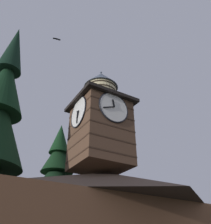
{
  "coord_description": "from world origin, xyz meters",
  "views": [
    {
      "loc": [
        9.17,
        12.55,
        1.35
      ],
      "look_at": [
        1.08,
        -0.96,
        10.71
      ],
      "focal_mm": 38.78,
      "sensor_mm": 36.0,
      "label": 1
    }
  ],
  "objects_px": {
    "pine_tree_behind": "(54,195)",
    "flying_bird_high": "(57,39)",
    "building_main": "(106,221)",
    "moon": "(54,184)",
    "clock_tower": "(100,122)"
  },
  "relations": [
    {
      "from": "pine_tree_behind",
      "to": "flying_bird_high",
      "type": "height_order",
      "value": "flying_bird_high"
    },
    {
      "from": "building_main",
      "to": "flying_bird_high",
      "type": "xyz_separation_m",
      "value": [
        4.57,
        -0.61,
        14.08
      ]
    },
    {
      "from": "building_main",
      "to": "moon",
      "type": "bearing_deg",
      "value": -104.16
    },
    {
      "from": "clock_tower",
      "to": "pine_tree_behind",
      "type": "distance_m",
      "value": 7.56
    },
    {
      "from": "building_main",
      "to": "flying_bird_high",
      "type": "distance_m",
      "value": 14.82
    },
    {
      "from": "moon",
      "to": "flying_bird_high",
      "type": "relative_size",
      "value": 2.27
    },
    {
      "from": "flying_bird_high",
      "to": "moon",
      "type": "bearing_deg",
      "value": -110.58
    },
    {
      "from": "building_main",
      "to": "flying_bird_high",
      "type": "relative_size",
      "value": 23.82
    },
    {
      "from": "moon",
      "to": "flying_bird_high",
      "type": "xyz_separation_m",
      "value": [
        14.39,
        38.33,
        2.23
      ]
    },
    {
      "from": "moon",
      "to": "pine_tree_behind",
      "type": "bearing_deg",
      "value": 71.13
    },
    {
      "from": "moon",
      "to": "clock_tower",
      "type": "bearing_deg",
      "value": 74.93
    },
    {
      "from": "building_main",
      "to": "clock_tower",
      "type": "distance_m",
      "value": 6.65
    },
    {
      "from": "flying_bird_high",
      "to": "pine_tree_behind",
      "type": "bearing_deg",
      "value": -120.64
    },
    {
      "from": "clock_tower",
      "to": "building_main",
      "type": "bearing_deg",
      "value": -148.42
    },
    {
      "from": "clock_tower",
      "to": "moon",
      "type": "xyz_separation_m",
      "value": [
        -10.62,
        -39.43,
        5.27
      ]
    }
  ]
}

